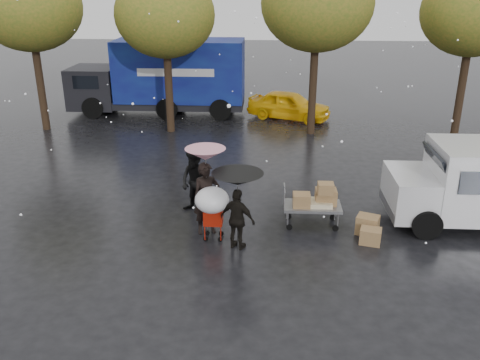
# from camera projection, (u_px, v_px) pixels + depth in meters

# --- Properties ---
(ground) EXTENTS (90.00, 90.00, 0.00)m
(ground) POSITION_uv_depth(u_px,v_px,m) (238.00, 247.00, 12.50)
(ground) COLOR black
(ground) RESTS_ON ground
(person_pink) EXTENTS (0.81, 0.68, 1.90)m
(person_pink) POSITION_uv_depth(u_px,v_px,m) (207.00, 199.00, 12.87)
(person_pink) COLOR black
(person_pink) RESTS_ON ground
(person_middle) EXTENTS (1.12, 1.07, 1.83)m
(person_middle) POSITION_uv_depth(u_px,v_px,m) (195.00, 183.00, 13.97)
(person_middle) COLOR black
(person_middle) RESTS_ON ground
(person_black) EXTENTS (0.98, 0.73, 1.55)m
(person_black) POSITION_uv_depth(u_px,v_px,m) (238.00, 219.00, 12.16)
(person_black) COLOR black
(person_black) RESTS_ON ground
(umbrella_pink) EXTENTS (1.01, 1.01, 2.29)m
(umbrella_pink) POSITION_uv_depth(u_px,v_px,m) (205.00, 154.00, 12.43)
(umbrella_pink) COLOR #4C4C4C
(umbrella_pink) RESTS_ON ground
(umbrella_black) EXTENTS (1.22, 1.22, 1.96)m
(umbrella_black) POSITION_uv_depth(u_px,v_px,m) (238.00, 179.00, 11.78)
(umbrella_black) COLOR #4C4C4C
(umbrella_black) RESTS_ON ground
(vendor_cart) EXTENTS (1.52, 0.80, 1.27)m
(vendor_cart) POSITION_uv_depth(u_px,v_px,m) (316.00, 200.00, 13.33)
(vendor_cart) COLOR slate
(vendor_cart) RESTS_ON ground
(shopping_cart) EXTENTS (0.84, 0.84, 1.46)m
(shopping_cart) POSITION_uv_depth(u_px,v_px,m) (212.00, 203.00, 12.36)
(shopping_cart) COLOR #AE1A09
(shopping_cart) RESTS_ON ground
(blue_truck) EXTENTS (8.30, 2.60, 3.50)m
(blue_truck) POSITION_uv_depth(u_px,v_px,m) (163.00, 77.00, 24.20)
(blue_truck) COLOR #0D0B5E
(blue_truck) RESTS_ON ground
(box_ground_near) EXTENTS (0.67, 0.61, 0.49)m
(box_ground_near) POSITION_uv_depth(u_px,v_px,m) (367.00, 225.00, 13.06)
(box_ground_near) COLOR brown
(box_ground_near) RESTS_ON ground
(box_ground_far) EXTENTS (0.59, 0.51, 0.39)m
(box_ground_far) POSITION_uv_depth(u_px,v_px,m) (370.00, 236.00, 12.59)
(box_ground_far) COLOR brown
(box_ground_far) RESTS_ON ground
(yellow_taxi) EXTENTS (4.14, 2.91, 1.31)m
(yellow_taxi) POSITION_uv_depth(u_px,v_px,m) (289.00, 105.00, 23.62)
(yellow_taxi) COLOR yellow
(yellow_taxi) RESTS_ON ground
(tree_row) EXTENTS (21.60, 4.40, 7.12)m
(tree_row) POSITION_uv_depth(u_px,v_px,m) (241.00, 9.00, 19.94)
(tree_row) COLOR black
(tree_row) RESTS_ON ground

